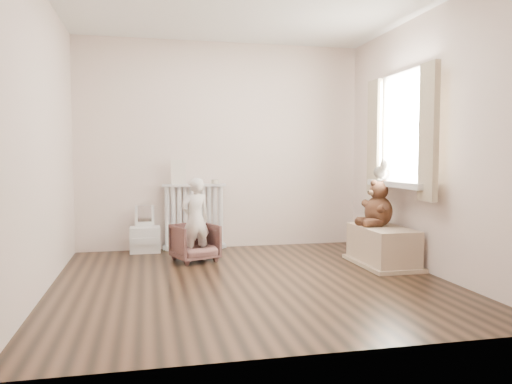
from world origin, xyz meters
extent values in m
cube|color=black|center=(0.00, 0.00, 0.00)|extent=(3.60, 3.60, 0.01)
cube|color=white|center=(0.00, 1.80, 1.30)|extent=(3.60, 0.02, 2.60)
cube|color=white|center=(0.00, -1.80, 1.30)|extent=(3.60, 0.02, 2.60)
cube|color=white|center=(-1.80, 0.00, 1.30)|extent=(0.02, 3.60, 2.60)
cube|color=white|center=(1.80, 0.00, 1.30)|extent=(0.02, 3.60, 2.60)
cube|color=white|center=(1.76, 0.30, 1.45)|extent=(0.03, 0.90, 1.10)
cube|color=silver|center=(1.67, 0.30, 0.87)|extent=(0.22, 1.10, 0.06)
cube|color=#C4B491|center=(1.65, -0.27, 1.39)|extent=(0.06, 0.26, 1.30)
cube|color=#C4B491|center=(1.65, 0.87, 1.39)|extent=(0.06, 0.26, 1.30)
cube|color=silver|center=(-0.37, 1.68, 0.39)|extent=(0.78, 0.15, 0.82)
cube|color=beige|center=(-0.55, 1.68, 0.97)|extent=(0.18, 0.02, 0.30)
cylinder|color=#A59E8C|center=(-0.31, 1.68, 0.85)|extent=(0.10, 0.10, 0.06)
cylinder|color=#A59E8C|center=(-0.10, 1.68, 0.85)|extent=(0.09, 0.09, 0.05)
cube|color=silver|center=(-0.97, 1.65, 0.28)|extent=(0.36, 0.26, 0.57)
imported|color=brown|center=(-0.42, 0.99, 0.21)|extent=(0.57, 0.58, 0.42)
imported|color=white|center=(-0.42, 0.94, 0.48)|extent=(0.39, 0.31, 0.91)
cube|color=#CBB494|center=(1.52, 0.36, 0.20)|extent=(0.46, 0.87, 0.41)
camera|label=1|loc=(-0.94, -4.51, 1.15)|focal=35.00mm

